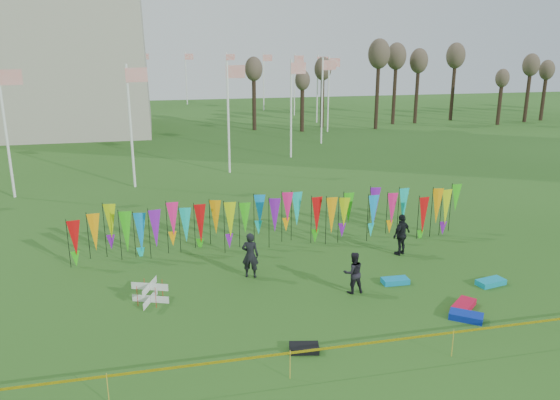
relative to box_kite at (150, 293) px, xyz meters
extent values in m
plane|color=#224B15|center=(5.77, -3.32, -0.40)|extent=(160.00, 160.00, 0.00)
cylinder|color=white|center=(19.77, 44.68, 3.60)|extent=(0.16, 0.16, 8.00)
plane|color=red|center=(20.37, 44.68, 6.90)|extent=(1.40, 0.00, 1.40)
cylinder|color=white|center=(18.82, 51.93, 3.60)|extent=(0.16, 0.16, 8.00)
plane|color=red|center=(19.42, 51.93, 6.90)|extent=(1.40, 0.00, 1.40)
cylinder|color=white|center=(16.02, 58.68, 3.60)|extent=(0.16, 0.16, 8.00)
plane|color=red|center=(16.62, 58.68, 6.90)|extent=(1.40, 0.00, 1.40)
cylinder|color=white|center=(11.57, 64.48, 3.60)|extent=(0.16, 0.16, 8.00)
plane|color=red|center=(12.17, 64.48, 6.90)|extent=(1.40, 0.00, 1.40)
cylinder|color=white|center=(5.77, 68.93, 3.60)|extent=(0.16, 0.16, 8.00)
plane|color=red|center=(6.37, 68.93, 6.90)|extent=(1.40, 0.00, 1.40)
cylinder|color=white|center=(-0.98, 71.72, 3.60)|extent=(0.16, 0.16, 8.00)
plane|color=red|center=(-0.38, 71.72, 6.90)|extent=(1.40, 0.00, 1.40)
cylinder|color=white|center=(-8.23, 72.68, 3.60)|extent=(0.16, 0.16, 8.00)
plane|color=red|center=(-7.63, 72.68, 6.90)|extent=(1.40, 0.00, 1.40)
cylinder|color=white|center=(-15.48, 71.72, 3.60)|extent=(0.16, 0.16, 8.00)
plane|color=red|center=(-14.88, 71.72, 6.90)|extent=(1.40, 0.00, 1.40)
cylinder|color=white|center=(-8.23, 16.68, 3.60)|extent=(0.16, 0.16, 8.00)
plane|color=red|center=(-7.63, 16.68, 6.90)|extent=(1.40, 0.00, 1.40)
cylinder|color=white|center=(-0.98, 17.63, 3.60)|extent=(0.16, 0.16, 8.00)
plane|color=red|center=(-0.38, 17.63, 6.90)|extent=(1.40, 0.00, 1.40)
cylinder|color=white|center=(5.77, 20.43, 3.60)|extent=(0.16, 0.16, 8.00)
plane|color=red|center=(6.37, 20.43, 6.90)|extent=(1.40, 0.00, 1.40)
cylinder|color=white|center=(11.57, 24.88, 3.60)|extent=(0.16, 0.16, 8.00)
plane|color=red|center=(12.17, 24.88, 6.90)|extent=(1.40, 0.00, 1.40)
cylinder|color=white|center=(16.02, 30.68, 3.60)|extent=(0.16, 0.16, 8.00)
plane|color=red|center=(16.62, 30.68, 6.90)|extent=(1.40, 0.00, 1.40)
cylinder|color=white|center=(18.82, 37.43, 3.60)|extent=(0.16, 0.16, 8.00)
plane|color=red|center=(19.42, 37.43, 6.90)|extent=(1.40, 0.00, 1.40)
cylinder|color=black|center=(-3.23, 4.88, 0.75)|extent=(0.03, 0.03, 2.29)
cone|color=red|center=(-2.95, 4.88, 1.01)|extent=(0.64, 0.64, 1.60)
cylinder|color=black|center=(-2.56, 4.88, 0.75)|extent=(0.03, 0.03, 2.29)
cone|color=#FF9F08|center=(-2.28, 4.88, 1.01)|extent=(0.64, 0.64, 1.60)
cylinder|color=black|center=(-1.90, 4.88, 0.75)|extent=(0.03, 0.03, 2.29)
cone|color=#BDDB0B|center=(-1.62, 4.88, 1.01)|extent=(0.64, 0.64, 1.60)
cylinder|color=black|center=(-1.23, 4.88, 0.75)|extent=(0.03, 0.03, 2.29)
cone|color=#2CBF15|center=(-0.95, 4.88, 1.01)|extent=(0.64, 0.64, 1.60)
cylinder|color=black|center=(-0.56, 4.88, 0.75)|extent=(0.03, 0.03, 2.29)
cone|color=#0D92E9|center=(-0.28, 4.88, 1.01)|extent=(0.64, 0.64, 1.60)
cylinder|color=black|center=(0.10, 4.88, 0.75)|extent=(0.03, 0.03, 2.29)
cone|color=purple|center=(0.38, 4.88, 1.01)|extent=(0.64, 0.64, 1.60)
cylinder|color=black|center=(0.77, 4.88, 0.75)|extent=(0.03, 0.03, 2.29)
cone|color=#F91B7B|center=(1.05, 4.88, 1.01)|extent=(0.64, 0.64, 1.60)
cylinder|color=black|center=(1.44, 4.88, 0.75)|extent=(0.03, 0.03, 2.29)
cone|color=#0CC1B7|center=(1.72, 4.88, 1.01)|extent=(0.64, 0.64, 1.60)
cylinder|color=black|center=(2.10, 4.88, 0.75)|extent=(0.03, 0.03, 2.29)
cone|color=red|center=(2.38, 4.88, 1.01)|extent=(0.64, 0.64, 1.60)
cylinder|color=black|center=(2.77, 4.88, 0.75)|extent=(0.03, 0.03, 2.29)
cone|color=#FF9F08|center=(3.05, 4.88, 1.01)|extent=(0.64, 0.64, 1.60)
cylinder|color=black|center=(3.44, 4.88, 0.75)|extent=(0.03, 0.03, 2.29)
cone|color=#BDDB0B|center=(3.72, 4.88, 1.01)|extent=(0.64, 0.64, 1.60)
cylinder|color=black|center=(4.10, 4.88, 0.75)|extent=(0.03, 0.03, 2.29)
cone|color=#2CBF15|center=(4.38, 4.88, 1.01)|extent=(0.64, 0.64, 1.60)
cylinder|color=black|center=(4.77, 4.88, 0.75)|extent=(0.03, 0.03, 2.29)
cone|color=#0D92E9|center=(5.05, 4.88, 1.01)|extent=(0.64, 0.64, 1.60)
cylinder|color=black|center=(5.44, 4.88, 0.75)|extent=(0.03, 0.03, 2.29)
cone|color=purple|center=(5.72, 4.88, 1.01)|extent=(0.64, 0.64, 1.60)
cylinder|color=black|center=(6.10, 4.88, 0.75)|extent=(0.03, 0.03, 2.29)
cone|color=#F91B7B|center=(6.38, 4.88, 1.01)|extent=(0.64, 0.64, 1.60)
cylinder|color=black|center=(6.77, 4.88, 0.75)|extent=(0.03, 0.03, 2.29)
cone|color=#0CC1B7|center=(7.05, 4.88, 1.01)|extent=(0.64, 0.64, 1.60)
cylinder|color=black|center=(7.44, 4.88, 0.75)|extent=(0.03, 0.03, 2.29)
cone|color=red|center=(7.72, 4.88, 1.01)|extent=(0.64, 0.64, 1.60)
cylinder|color=black|center=(8.10, 4.88, 0.75)|extent=(0.03, 0.03, 2.29)
cone|color=#FF9F08|center=(8.38, 4.88, 1.01)|extent=(0.64, 0.64, 1.60)
cylinder|color=black|center=(8.77, 4.88, 0.75)|extent=(0.03, 0.03, 2.29)
cone|color=#BDDB0B|center=(9.05, 4.88, 1.01)|extent=(0.64, 0.64, 1.60)
cylinder|color=black|center=(9.44, 4.88, 0.75)|extent=(0.03, 0.03, 2.29)
cone|color=#2CBF15|center=(9.72, 4.88, 1.01)|extent=(0.64, 0.64, 1.60)
cylinder|color=black|center=(10.10, 4.88, 0.75)|extent=(0.03, 0.03, 2.29)
cone|color=#0D92E9|center=(10.38, 4.88, 1.01)|extent=(0.64, 0.64, 1.60)
cylinder|color=black|center=(10.77, 4.88, 0.75)|extent=(0.03, 0.03, 2.29)
cone|color=purple|center=(11.05, 4.88, 1.01)|extent=(0.64, 0.64, 1.60)
cylinder|color=black|center=(11.44, 4.88, 0.75)|extent=(0.03, 0.03, 2.29)
cone|color=#F91B7B|center=(11.72, 4.88, 1.01)|extent=(0.64, 0.64, 1.60)
cylinder|color=black|center=(12.10, 4.88, 0.75)|extent=(0.03, 0.03, 2.29)
cone|color=#0CC1B7|center=(12.38, 4.88, 1.01)|extent=(0.64, 0.64, 1.60)
cylinder|color=black|center=(12.77, 4.88, 0.75)|extent=(0.03, 0.03, 2.29)
cone|color=red|center=(13.05, 4.88, 1.01)|extent=(0.64, 0.64, 1.60)
cylinder|color=black|center=(13.44, 4.88, 0.75)|extent=(0.03, 0.03, 2.29)
cone|color=#FF9F08|center=(13.72, 4.88, 1.01)|extent=(0.64, 0.64, 1.60)
cylinder|color=black|center=(14.10, 4.88, 0.75)|extent=(0.03, 0.03, 2.29)
cone|color=#BDDB0B|center=(14.38, 4.88, 1.01)|extent=(0.64, 0.64, 1.60)
cylinder|color=black|center=(14.77, 4.88, 0.75)|extent=(0.03, 0.03, 2.29)
cone|color=#2CBF15|center=(15.05, 4.88, 1.01)|extent=(0.64, 0.64, 1.60)
cube|color=yellow|center=(5.77, -5.76, 0.42)|extent=(26.00, 0.01, 0.08)
cylinder|color=gold|center=(-1.23, -5.76, 0.05)|extent=(0.02, 0.02, 0.90)
cylinder|color=gold|center=(3.77, -5.76, 0.05)|extent=(0.02, 0.02, 0.90)
cylinder|color=gold|center=(8.77, -5.76, 0.05)|extent=(0.02, 0.02, 0.90)
cylinder|color=#322519|center=(11.77, 40.68, 2.80)|extent=(0.44, 0.44, 6.40)
ellipsoid|color=brown|center=(11.77, 40.68, 6.16)|extent=(1.92, 1.92, 2.56)
cylinder|color=#322519|center=(15.77, 40.68, 2.80)|extent=(0.44, 0.44, 6.40)
ellipsoid|color=brown|center=(15.77, 40.68, 6.16)|extent=(1.92, 1.92, 2.56)
cylinder|color=#322519|center=(19.77, 40.68, 2.80)|extent=(0.44, 0.44, 6.40)
ellipsoid|color=brown|center=(19.77, 40.68, 6.16)|extent=(1.92, 1.92, 2.56)
cylinder|color=#322519|center=(23.77, 40.68, 2.80)|extent=(0.44, 0.44, 6.40)
ellipsoid|color=brown|center=(23.77, 40.68, 6.16)|extent=(1.92, 1.92, 2.56)
cylinder|color=#322519|center=(27.77, 40.68, 2.80)|extent=(0.44, 0.44, 6.40)
ellipsoid|color=brown|center=(27.77, 40.68, 6.16)|extent=(1.92, 1.92, 2.56)
cylinder|color=#322519|center=(31.77, 40.68, 2.80)|extent=(0.44, 0.44, 6.40)
ellipsoid|color=brown|center=(31.77, 40.68, 6.16)|extent=(1.92, 1.92, 2.56)
cylinder|color=#322519|center=(35.77, 40.68, 2.80)|extent=(0.44, 0.44, 6.40)
ellipsoid|color=brown|center=(35.77, 40.68, 6.16)|extent=(1.92, 1.92, 2.56)
cylinder|color=#322519|center=(39.77, 40.68, 2.80)|extent=(0.44, 0.44, 6.40)
ellipsoid|color=brown|center=(39.77, 40.68, 6.16)|extent=(1.92, 1.92, 2.56)
cylinder|color=#322519|center=(43.77, 40.68, 2.80)|extent=(0.44, 0.44, 6.40)
ellipsoid|color=brown|center=(43.77, 40.68, 6.16)|extent=(1.92, 1.92, 2.56)
cylinder|color=#322519|center=(47.77, 40.68, 2.80)|extent=(0.44, 0.44, 6.40)
ellipsoid|color=brown|center=(47.77, 40.68, 6.16)|extent=(1.92, 1.92, 2.56)
cylinder|color=red|center=(-0.35, -0.35, 0.00)|extent=(0.02, 0.02, 0.80)
cylinder|color=red|center=(0.35, -0.35, 0.00)|extent=(0.02, 0.02, 0.80)
cylinder|color=red|center=(-0.35, 0.35, 0.00)|extent=(0.02, 0.02, 0.80)
cylinder|color=red|center=(0.35, 0.35, 0.00)|extent=(0.02, 0.02, 0.80)
imported|color=black|center=(4.00, 1.46, 0.55)|extent=(0.82, 0.71, 1.90)
imported|color=black|center=(7.57, -0.85, 0.42)|extent=(0.81, 0.51, 1.64)
imported|color=black|center=(11.07, 2.40, 0.55)|extent=(1.28, 1.09, 1.90)
cube|color=#0D8DC4|center=(9.52, -0.45, -0.29)|extent=(1.07, 0.56, 0.21)
cube|color=#0A27AE|center=(10.65, -3.76, -0.28)|extent=(1.24, 1.14, 0.23)
cube|color=red|center=(11.00, -3.02, -0.29)|extent=(1.29, 1.23, 0.22)
cube|color=black|center=(4.64, -4.46, -0.29)|extent=(1.00, 0.70, 0.21)
cube|color=#0D95B8|center=(13.15, -1.43, -0.29)|extent=(1.23, 0.76, 0.22)
camera|label=1|loc=(0.55, -18.91, 8.80)|focal=35.00mm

